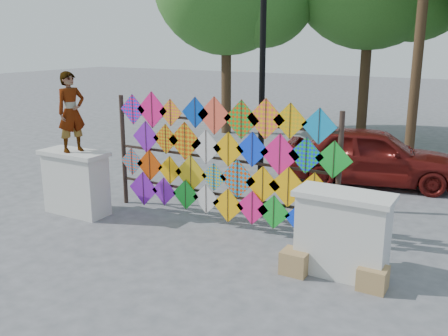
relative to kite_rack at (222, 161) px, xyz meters
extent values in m
plane|color=gray|center=(-0.12, -0.72, -1.23)|extent=(80.00, 80.00, 0.00)
cube|color=silver|center=(-2.82, -0.92, -0.63)|extent=(1.30, 0.55, 1.20)
cube|color=silver|center=(-2.82, -0.92, 0.01)|extent=(1.40, 0.65, 0.08)
cube|color=silver|center=(2.58, -0.92, -0.63)|extent=(1.30, 0.55, 1.20)
cube|color=silver|center=(2.58, -0.92, 0.01)|extent=(1.40, 0.65, 0.08)
cylinder|color=black|center=(-2.42, 0.08, -0.08)|extent=(0.09, 0.09, 2.30)
cylinder|color=black|center=(2.18, 0.08, -0.08)|extent=(0.09, 0.09, 2.30)
cube|color=black|center=(-0.12, 0.08, -0.68)|extent=(4.60, 0.04, 0.04)
cube|color=black|center=(-0.12, 0.08, 0.02)|extent=(4.60, 0.04, 0.04)
cube|color=black|center=(-0.12, 0.08, 0.72)|extent=(4.60, 0.04, 0.04)
cube|color=#0B39FF|center=(-2.08, 0.02, 0.81)|extent=(0.61, 0.01, 0.61)
cube|color=black|center=(-2.08, 0.00, 0.81)|extent=(0.01, 0.01, 0.60)
cube|color=#F21675|center=(-1.59, 0.02, 0.83)|extent=(0.73, 0.01, 0.73)
cube|color=black|center=(-1.59, 0.00, 0.83)|extent=(0.01, 0.01, 0.72)
cube|color=#FFB00A|center=(-1.15, 0.02, 0.81)|extent=(0.53, 0.01, 0.53)
cube|color=black|center=(-1.15, 0.00, 0.81)|extent=(0.01, 0.01, 0.52)
cube|color=#073EB1|center=(-0.58, 0.02, 0.86)|extent=(0.59, 0.01, 0.59)
cube|color=black|center=(-0.58, 0.00, 0.86)|extent=(0.01, 0.01, 0.58)
cube|color=#FF5337|center=(-0.17, 0.02, 0.83)|extent=(0.71, 0.01, 0.71)
cube|color=black|center=(-0.17, 0.00, 0.83)|extent=(0.01, 0.01, 0.70)
cube|color=#CE4109|center=(0.39, 0.02, 0.80)|extent=(0.71, 0.01, 0.71)
cube|color=black|center=(0.39, 0.00, 0.80)|extent=(0.01, 0.01, 0.70)
cube|color=#FFB00A|center=(0.86, 0.02, 0.85)|extent=(0.72, 0.01, 0.72)
cube|color=black|center=(0.86, 0.00, 0.85)|extent=(0.01, 0.01, 0.71)
cube|color=gold|center=(1.31, 0.02, 0.85)|extent=(0.62, 0.01, 0.62)
cube|color=black|center=(1.31, 0.00, 0.85)|extent=(0.01, 0.01, 0.61)
cube|color=#0C87C4|center=(1.82, 0.02, 0.81)|extent=(0.61, 0.01, 0.61)
cube|color=black|center=(1.82, 0.00, 0.81)|extent=(0.01, 0.01, 0.60)
cube|color=purple|center=(-1.73, -0.02, 0.29)|extent=(0.65, 0.01, 0.65)
cube|color=black|center=(-1.73, -0.04, 0.29)|extent=(0.01, 0.01, 0.64)
cube|color=#CE4109|center=(-1.25, -0.02, 0.30)|extent=(0.60, 0.01, 0.60)
cube|color=black|center=(-1.25, -0.04, 0.30)|extent=(0.01, 0.01, 0.59)
cube|color=gold|center=(-0.80, -0.02, 0.30)|extent=(0.75, 0.01, 0.75)
cube|color=black|center=(-0.80, -0.04, 0.30)|extent=(0.01, 0.01, 0.73)
cube|color=silver|center=(-0.33, -0.02, 0.24)|extent=(0.65, 0.01, 0.65)
cube|color=black|center=(-0.33, -0.04, 0.24)|extent=(0.01, 0.01, 0.64)
cube|color=#FFB00A|center=(0.15, -0.02, 0.24)|extent=(0.64, 0.01, 0.64)
cube|color=black|center=(0.15, -0.04, 0.24)|extent=(0.01, 0.01, 0.63)
cube|color=#0B39FF|center=(0.63, -0.02, 0.29)|extent=(0.64, 0.01, 0.64)
cube|color=black|center=(0.63, -0.04, 0.29)|extent=(0.01, 0.01, 0.63)
cube|color=#F21675|center=(1.16, -0.02, 0.26)|extent=(0.74, 0.01, 0.74)
cube|color=black|center=(1.16, -0.04, 0.26)|extent=(0.01, 0.01, 0.72)
cube|color=#0B39FF|center=(1.63, -0.02, 0.30)|extent=(0.63, 0.01, 0.63)
cube|color=black|center=(1.63, -0.04, 0.30)|extent=(0.01, 0.01, 0.62)
cube|color=green|center=(2.11, -0.02, 0.29)|extent=(0.63, 0.01, 0.63)
cube|color=black|center=(2.11, -0.04, 0.29)|extent=(0.01, 0.01, 0.62)
cube|color=#0C87C4|center=(-2.09, -0.06, -0.25)|extent=(0.57, 0.01, 0.57)
cube|color=black|center=(-2.09, -0.08, -0.25)|extent=(0.01, 0.01, 0.56)
cube|color=#CE4109|center=(-1.63, -0.06, -0.27)|extent=(0.64, 0.01, 0.64)
cube|color=black|center=(-1.63, -0.08, -0.27)|extent=(0.01, 0.01, 0.63)
cube|color=#FFAE08|center=(-1.14, -0.06, -0.31)|extent=(0.57, 0.01, 0.57)
cube|color=black|center=(-1.14, -0.08, -0.31)|extent=(0.01, 0.01, 0.56)
cube|color=gold|center=(-0.65, -0.06, -0.31)|extent=(0.72, 0.01, 0.72)
cube|color=black|center=(-0.65, -0.08, -0.31)|extent=(0.01, 0.01, 0.71)
cube|color=gold|center=(-0.13, -0.06, -0.31)|extent=(0.54, 0.01, 0.54)
cube|color=black|center=(-0.13, -0.08, -0.31)|extent=(0.01, 0.01, 0.53)
cube|color=#CE4109|center=(0.36, -0.06, -0.27)|extent=(0.74, 0.01, 0.74)
cube|color=black|center=(0.36, -0.08, -0.27)|extent=(0.01, 0.01, 0.72)
cube|color=#FFAE08|center=(0.87, -0.06, -0.30)|extent=(0.67, 0.01, 0.67)
cube|color=black|center=(0.87, -0.08, -0.30)|extent=(0.01, 0.01, 0.66)
cube|color=#FFB00A|center=(1.35, -0.06, -0.28)|extent=(0.72, 0.01, 0.72)
cube|color=black|center=(1.35, -0.08, -0.28)|extent=(0.01, 0.01, 0.71)
cube|color=#FFAE08|center=(1.81, -0.06, -0.26)|extent=(0.61, 0.01, 0.61)
cube|color=black|center=(1.81, -0.08, -0.26)|extent=(0.01, 0.01, 0.60)
cube|color=purple|center=(-1.79, -0.10, -0.77)|extent=(0.72, 0.01, 0.72)
cube|color=black|center=(-1.79, -0.12, -0.77)|extent=(0.01, 0.01, 0.70)
cube|color=purple|center=(-1.27, -0.10, -0.75)|extent=(0.58, 0.01, 0.58)
cube|color=black|center=(-1.27, -0.12, -0.75)|extent=(0.01, 0.01, 0.57)
cube|color=green|center=(-0.75, -0.10, -0.74)|extent=(0.60, 0.01, 0.60)
cube|color=black|center=(-0.75, -0.12, -0.74)|extent=(0.01, 0.01, 0.59)
cube|color=silver|center=(-0.28, -0.10, -0.75)|extent=(0.58, 0.01, 0.58)
cube|color=black|center=(-0.28, -0.12, -0.75)|extent=(0.01, 0.01, 0.57)
cube|color=#FFB00A|center=(0.19, -0.10, -0.80)|extent=(0.66, 0.01, 0.66)
cube|color=black|center=(0.19, -0.12, -0.80)|extent=(0.01, 0.01, 0.65)
cube|color=#F21675|center=(0.69, -0.10, -0.76)|extent=(0.64, 0.01, 0.64)
cube|color=black|center=(0.69, -0.12, -0.76)|extent=(0.01, 0.01, 0.63)
cube|color=green|center=(1.11, -0.10, -0.76)|extent=(0.63, 0.01, 0.63)
cube|color=black|center=(1.11, -0.12, -0.76)|extent=(0.01, 0.01, 0.62)
cube|color=#0B39FF|center=(1.68, -0.10, -0.80)|extent=(0.73, 0.01, 0.73)
cube|color=black|center=(1.68, -0.12, -0.80)|extent=(0.01, 0.01, 0.72)
cube|color=#F21675|center=(2.11, -0.10, -0.77)|extent=(0.66, 0.01, 0.66)
cube|color=black|center=(2.11, -0.12, -0.77)|extent=(0.01, 0.01, 0.65)
cylinder|color=#452D1D|center=(-4.62, 8.28, 0.70)|extent=(0.36, 0.36, 3.85)
cylinder|color=#452D1D|center=(-0.12, 10.28, 0.83)|extent=(0.36, 0.36, 4.12)
cylinder|color=#452D1D|center=(2.08, 7.28, 1.52)|extent=(0.28, 0.28, 5.50)
imported|color=#99999E|center=(-2.80, -0.92, 0.82)|extent=(0.51, 0.64, 1.54)
imported|color=#611310|center=(1.75, 4.15, -0.53)|extent=(4.35, 2.56, 1.39)
cylinder|color=black|center=(0.18, 1.28, 0.87)|extent=(0.12, 0.12, 4.20)
cube|color=#9D754C|center=(1.98, -1.22, -1.05)|extent=(0.40, 0.35, 0.35)
cube|color=#9D754C|center=(3.11, -1.14, -1.06)|extent=(0.39, 0.36, 0.33)
camera|label=1|loc=(4.47, -7.70, 2.19)|focal=40.00mm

